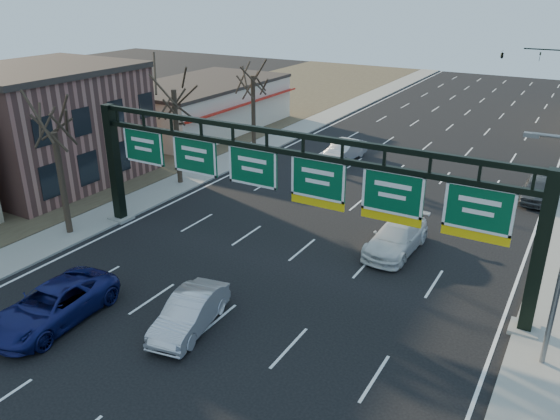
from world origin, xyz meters
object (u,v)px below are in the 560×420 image
Objects in this scene: sign_gantry at (287,182)px; car_blue_suv at (53,305)px; car_silver_sedan at (190,312)px; car_white_wagon at (396,237)px.

car_blue_suv is (-6.19, -9.50, -3.80)m from sign_gantry.
sign_gantry is 5.25× the size of car_silver_sedan.
car_silver_sedan is at bearing -96.59° from sign_gantry.
sign_gantry is 7.96m from car_silver_sedan.
car_blue_suv is 17.51m from car_white_wagon.
sign_gantry is 11.96m from car_blue_suv.
car_blue_suv is 1.08× the size of car_white_wagon.
sign_gantry is at bearing -131.56° from car_white_wagon.
car_white_wagon is (4.32, 4.50, -3.83)m from sign_gantry.
car_blue_suv is at bearing -164.84° from car_silver_sedan.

